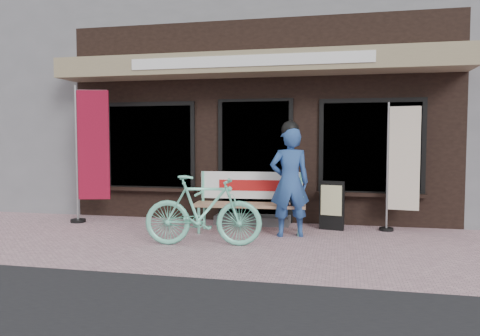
% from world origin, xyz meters
% --- Properties ---
extents(ground, '(70.00, 70.00, 0.00)m').
position_xyz_m(ground, '(0.00, 0.00, 0.00)').
color(ground, '#C798A1').
rests_on(ground, ground).
extents(storefront, '(7.00, 6.77, 6.00)m').
position_xyz_m(storefront, '(0.00, 4.96, 2.99)').
color(storefront, black).
rests_on(storefront, ground).
extents(bench, '(1.79, 0.57, 0.96)m').
position_xyz_m(bench, '(0.09, 1.11, 0.56)').
color(bench, '#6ED7B4').
rests_on(bench, ground).
extents(person, '(0.69, 0.55, 1.77)m').
position_xyz_m(person, '(0.74, 0.86, 0.87)').
color(person, '#284A8A').
rests_on(person, ground).
extents(bicycle, '(1.69, 0.70, 0.99)m').
position_xyz_m(bicycle, '(-0.37, -0.01, 0.49)').
color(bicycle, '#6ED7B4').
rests_on(bicycle, ground).
extents(nobori_red, '(0.72, 0.33, 2.43)m').
position_xyz_m(nobori_red, '(-2.85, 1.31, 1.25)').
color(nobori_red, gray).
rests_on(nobori_red, ground).
extents(nobori_cream, '(0.62, 0.26, 2.08)m').
position_xyz_m(nobori_cream, '(2.44, 1.60, 1.07)').
color(nobori_cream, gray).
rests_on(nobori_cream, ground).
extents(menu_stand, '(0.41, 0.16, 0.81)m').
position_xyz_m(menu_stand, '(1.36, 1.50, 0.41)').
color(menu_stand, black).
rests_on(menu_stand, ground).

